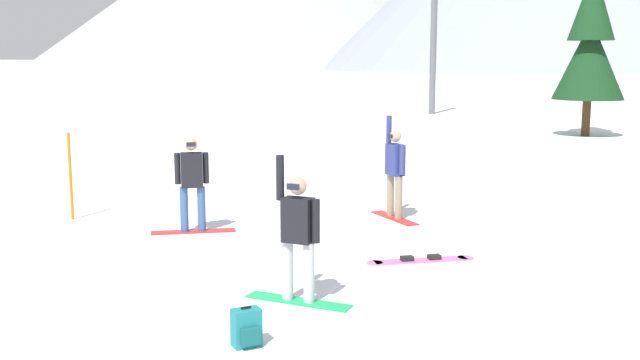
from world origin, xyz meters
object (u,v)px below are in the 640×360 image
snowboarder_background (395,170)px  loose_snowboard_near_right (421,260)px  snowboarder_foreground (298,235)px  trail_marker_pole (71,176)px  pine_tree_young (590,44)px  ski_lift_tower (434,23)px  snowboarder_midground (192,183)px  backpack_teal (247,328)px

snowboarder_background → loose_snowboard_near_right: (1.35, -2.92, -0.97)m
snowboarder_foreground → trail_marker_pole: 7.01m
loose_snowboard_near_right → pine_tree_young: pine_tree_young is taller
ski_lift_tower → trail_marker_pole: bearing=-89.5°
snowboarder_foreground → ski_lift_tower: 33.85m
loose_snowboard_near_right → snowboarder_midground: bearing=176.0°
snowboarder_foreground → loose_snowboard_near_right: size_ratio=1.21×
snowboarder_foreground → loose_snowboard_near_right: 2.95m
snowboarder_background → trail_marker_pole: snowboarder_background is taller
snowboarder_foreground → pine_tree_young: 24.07m
snowboarder_background → snowboarder_midground: bearing=-140.2°
pine_tree_young → snowboarder_background: bearing=-97.9°
loose_snowboard_near_right → ski_lift_tower: (-7.62, 30.31, 5.04)m
snowboarder_midground → backpack_teal: size_ratio=3.78×
snowboarder_foreground → loose_snowboard_near_right: bearing=69.5°
pine_tree_young → backpack_teal: bearing=-94.6°
snowboarder_background → pine_tree_young: 18.65m
snowboarder_midground → snowboarder_background: bearing=39.8°
snowboarder_background → loose_snowboard_near_right: size_ratio=1.27×
loose_snowboard_near_right → pine_tree_young: 21.54m
loose_snowboard_near_right → ski_lift_tower: size_ratio=0.19×
ski_lift_tower → snowboarder_background: bearing=-77.1°
ski_lift_tower → snowboarder_midground: bearing=-84.0°
snowboarder_midground → pine_tree_young: bearing=74.8°
pine_tree_young → ski_lift_tower: (-8.80, 9.12, 1.35)m
snowboarder_midground → loose_snowboard_near_right: 4.58m
backpack_teal → pine_tree_young: (2.06, 25.46, 3.50)m
snowboarder_background → loose_snowboard_near_right: 3.36m
trail_marker_pole → ski_lift_tower: 30.27m
loose_snowboard_near_right → trail_marker_pole: (-7.34, 0.33, 0.86)m
snowboarder_midground → trail_marker_pole: size_ratio=1.01×
snowboarder_background → pine_tree_young: (2.53, 18.27, 2.72)m
snowboarder_midground → backpack_teal: (3.60, -4.58, -0.73)m
trail_marker_pole → ski_lift_tower: size_ratio=0.20×
pine_tree_young → snowboarder_foreground: bearing=-95.2°
trail_marker_pole → pine_tree_young: bearing=67.8°
snowboarder_foreground → pine_tree_young: size_ratio=0.29×
ski_lift_tower → backpack_teal: bearing=-79.0°
snowboarder_midground → loose_snowboard_near_right: size_ratio=1.09×
loose_snowboard_near_right → trail_marker_pole: trail_marker_pole is taller
snowboarder_foreground → ski_lift_tower: bearing=101.4°
snowboarder_foreground → snowboarder_background: (-0.37, 5.54, 0.06)m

